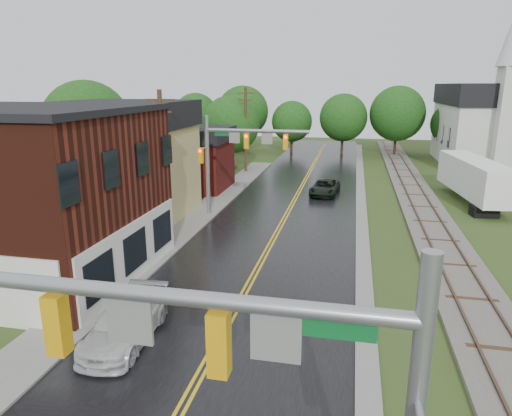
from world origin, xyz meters
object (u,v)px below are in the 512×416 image
(tree_left_b, at_px, (88,127))
(pickup_white, at_px, (125,324))
(traffic_signal_far, at_px, (236,148))
(suv_dark, at_px, (325,188))
(tree_left_e, at_px, (232,126))
(utility_pole_c, at_px, (246,129))
(semi_trailer, at_px, (474,177))
(utility_pole_b, at_px, (163,162))
(church, at_px, (493,116))
(tree_left_c, at_px, (169,133))
(traffic_signal_near, at_px, (268,381))

(tree_left_b, xyz_separation_m, pickup_white, (14.47, -21.90, -5.01))
(traffic_signal_far, distance_m, suv_dark, 10.86)
(tree_left_b, xyz_separation_m, tree_left_e, (9.00, 14.00, -0.90))
(utility_pole_c, bearing_deg, semi_trailer, -23.82)
(utility_pole_b, bearing_deg, church, 49.82)
(church, height_order, utility_pole_c, church)
(utility_pole_c, distance_m, tree_left_c, 8.16)
(church, distance_m, semi_trailer, 20.20)
(church, distance_m, tree_left_c, 36.59)
(pickup_white, bearing_deg, tree_left_c, 106.35)
(utility_pole_c, bearing_deg, church, 19.97)
(utility_pole_c, relative_size, suv_dark, 1.93)
(tree_left_e, bearing_deg, utility_pole_c, -42.84)
(tree_left_c, bearing_deg, tree_left_b, -116.56)
(pickup_white, bearing_deg, tree_left_b, 120.51)
(traffic_signal_near, bearing_deg, traffic_signal_far, 105.52)
(traffic_signal_near, bearing_deg, utility_pole_c, 103.74)
(church, xyz_separation_m, traffic_signal_far, (-23.47, -26.74, -0.86))
(traffic_signal_near, height_order, traffic_signal_far, same)
(utility_pole_c, distance_m, semi_trailer, 22.98)
(traffic_signal_near, distance_m, suv_dark, 33.40)
(tree_left_b, height_order, semi_trailer, tree_left_b)
(tree_left_c, distance_m, suv_dark, 17.30)
(traffic_signal_near, height_order, suv_dark, traffic_signal_near)
(church, height_order, utility_pole_b, church)
(traffic_signal_near, height_order, tree_left_e, tree_left_e)
(suv_dark, height_order, semi_trailer, semi_trailer)
(traffic_signal_far, relative_size, tree_left_e, 0.90)
(utility_pole_c, distance_m, tree_left_e, 2.79)
(tree_left_b, height_order, pickup_white, tree_left_b)
(traffic_signal_near, relative_size, tree_left_c, 0.96)
(church, relative_size, tree_left_e, 2.45)
(traffic_signal_far, relative_size, tree_left_b, 0.76)
(utility_pole_b, bearing_deg, utility_pole_c, 90.00)
(tree_left_b, distance_m, pickup_white, 26.72)
(traffic_signal_far, bearing_deg, tree_left_e, 105.89)
(church, distance_m, utility_pole_c, 28.54)
(utility_pole_b, xyz_separation_m, suv_dark, (9.12, 13.10, -4.07))
(church, relative_size, semi_trailer, 1.81)
(traffic_signal_far, distance_m, tree_left_c, 16.56)
(traffic_signal_far, relative_size, utility_pole_c, 0.82)
(utility_pole_b, relative_size, tree_left_c, 1.18)
(utility_pole_b, bearing_deg, tree_left_b, 138.14)
(utility_pole_b, relative_size, semi_trailer, 0.81)
(semi_trailer, bearing_deg, traffic_signal_far, -156.11)
(suv_dark, height_order, pickup_white, pickup_white)
(tree_left_c, bearing_deg, traffic_signal_near, -65.44)
(church, height_order, tree_left_b, church)
(church, xyz_separation_m, semi_trailer, (-5.91, -18.96, -3.72))
(tree_left_c, bearing_deg, suv_dark, -16.52)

